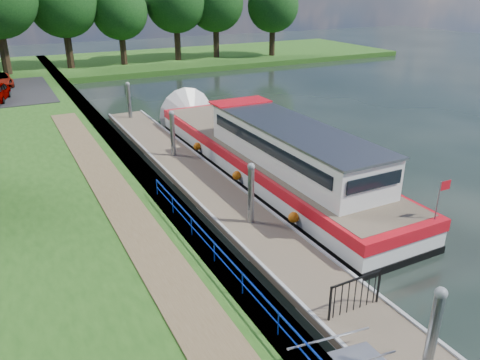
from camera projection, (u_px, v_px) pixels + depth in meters
bank_edge at (143, 178)px, 23.17m from camera, size 1.10×90.00×0.78m
far_bank at (169, 60)px, 59.63m from camera, size 60.00×18.00×0.60m
footpath at (148, 245)px, 16.50m from camera, size 1.60×40.00×0.05m
blue_fence at (259, 297)px, 12.92m from camera, size 0.04×18.04×0.72m
pontoon at (206, 187)px, 22.70m from camera, size 2.50×30.00×0.56m
mooring_piles at (205, 166)px, 22.27m from camera, size 0.30×27.30×3.55m
gate_panel at (356, 290)px, 13.50m from camera, size 1.85×0.05×1.15m
barge at (260, 152)px, 24.72m from camera, size 4.36×21.15×4.78m
car_d at (0, 80)px, 41.41m from camera, size 2.18×4.26×1.15m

